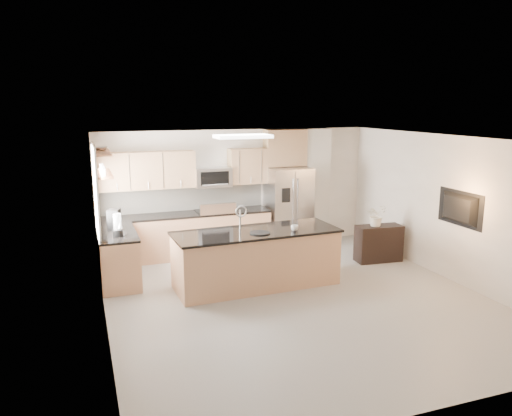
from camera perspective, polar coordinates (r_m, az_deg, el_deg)
name	(u,v)px	position (r m, az deg, el deg)	size (l,w,h in m)	color
floor	(297,299)	(8.33, 4.73, -10.33)	(6.50, 6.50, 0.00)	gray
ceiling	(300,139)	(7.74, 5.06, 7.81)	(6.00, 6.50, 0.02)	silver
wall_back	(237,189)	(10.91, -2.18, 2.13)	(6.00, 0.02, 2.60)	silver
wall_front	(435,294)	(5.28, 19.81, -9.25)	(6.00, 0.02, 2.60)	silver
wall_left	(101,239)	(7.26, -17.27, -3.38)	(0.02, 6.50, 2.60)	silver
wall_right	(452,209)	(9.55, 21.51, -0.09)	(0.02, 6.50, 2.60)	silver
back_counter	(186,234)	(10.49, -8.02, -3.01)	(3.55, 0.66, 1.44)	tan
left_counter	(118,257)	(9.28, -15.48, -5.38)	(0.66, 1.50, 0.92)	tan
range	(215,232)	(10.61, -4.70, -2.75)	(0.76, 0.64, 1.14)	black
upper_cabinets	(179,169)	(10.36, -8.83, 4.42)	(3.50, 0.33, 0.75)	tan
microwave	(213,177)	(10.50, -4.99, 3.54)	(0.76, 0.40, 0.40)	silver
refrigerator	(288,208)	(11.01, 3.70, 0.03)	(0.92, 0.78, 1.78)	silver
partition_column	(315,186)	(11.45, 6.78, 2.51)	(0.60, 0.30, 2.60)	beige
window	(96,192)	(8.99, -17.81, 1.74)	(0.04, 1.15, 1.65)	white
shelf_lower	(102,174)	(9.05, -17.15, 3.77)	(0.30, 1.20, 0.04)	brown
shelf_upper	(101,152)	(9.01, -17.29, 6.10)	(0.30, 1.20, 0.04)	brown
ceiling_fixture	(243,136)	(9.08, -1.52, 8.18)	(1.00, 0.50, 0.06)	white
island	(256,258)	(8.73, 0.04, -5.76)	(2.91, 1.14, 1.42)	tan
credenza	(379,243)	(10.41, 13.83, -3.94)	(0.92, 0.39, 0.74)	black
cup	(295,228)	(8.61, 4.42, -2.28)	(0.13, 0.13, 0.10)	silver
platter	(260,233)	(8.42, 0.46, -2.85)	(0.34, 0.34, 0.02)	black
blender	(118,227)	(8.79, -15.54, -2.05)	(0.17, 0.17, 0.40)	black
kettle	(120,228)	(8.92, -15.25, -2.26)	(0.20, 0.20, 0.24)	silver
coffee_maker	(114,220)	(9.28, -15.90, -1.33)	(0.27, 0.29, 0.37)	black
bowl	(100,148)	(9.14, -17.35, 6.53)	(0.33, 0.33, 0.08)	silver
flower_vase	(376,210)	(10.20, 13.61, -0.18)	(0.61, 0.52, 0.67)	silver
television	(456,209)	(9.34, 21.91, -0.07)	(1.08, 0.14, 0.62)	black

